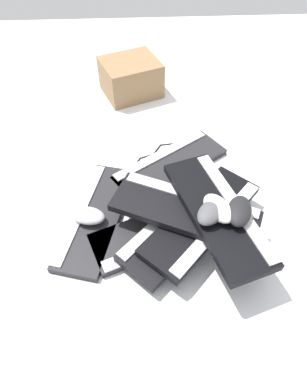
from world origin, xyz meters
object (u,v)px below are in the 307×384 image
mouse_0 (212,211)px  mouse_3 (88,216)px  keyboard_6 (217,212)px  cardboard_box (131,77)px  keyboard_2 (170,165)px  keyboard_1 (161,232)px  keyboard_3 (181,226)px  keyboard_4 (202,219)px  keyboard_5 (185,210)px  mouse_1 (239,211)px  keyboard_0 (96,216)px  mouse_2 (218,208)px

mouse_0 → mouse_3: size_ratio=1.00×
keyboard_6 → cardboard_box: cardboard_box is taller
mouse_3 → cardboard_box: 0.78m
keyboard_2 → cardboard_box: 0.54m
mouse_0 → cardboard_box: mouse_0 is taller
keyboard_1 → keyboard_3: size_ratio=1.11×
keyboard_4 → keyboard_6: bearing=149.3°
cardboard_box → keyboard_5: bearing=101.1°
keyboard_5 → cardboard_box: cardboard_box is taller
keyboard_5 → mouse_1: mouse_1 is taller
mouse_1 → keyboard_2: bearing=43.7°
keyboard_3 → keyboard_5: bearing=-126.8°
keyboard_0 → keyboard_4: size_ratio=1.10×
keyboard_1 → mouse_3: mouse_3 is taller
keyboard_1 → mouse_2: size_ratio=4.22×
cardboard_box → mouse_0: bearing=104.4°
keyboard_1 → keyboard_4: bearing=179.3°
keyboard_3 → keyboard_5: keyboard_5 is taller
mouse_0 → mouse_2: bearing=-19.4°
mouse_1 → mouse_2: (0.06, -0.01, 0.00)m
keyboard_3 → cardboard_box: cardboard_box is taller
mouse_1 → keyboard_4: bearing=79.6°
cardboard_box → keyboard_0: bearing=80.5°
mouse_1 → mouse_3: bearing=97.1°
keyboard_0 → keyboard_1: bearing=160.7°
mouse_0 → mouse_2: size_ratio=1.00×
mouse_2 → cardboard_box: 0.89m
keyboard_1 → mouse_1: mouse_1 is taller
keyboard_1 → keyboard_3: bearing=178.1°
mouse_2 → mouse_3: size_ratio=1.00×
keyboard_1 → mouse_0: mouse_0 is taller
keyboard_3 → keyboard_4: size_ratio=0.99×
keyboard_5 → mouse_2: size_ratio=4.20×
keyboard_2 → mouse_3: bearing=41.8°
keyboard_4 → cardboard_box: (0.21, -0.81, 0.01)m
mouse_0 → cardboard_box: bearing=56.9°
keyboard_5 → mouse_0: bearing=136.7°
keyboard_4 → keyboard_5: size_ratio=0.91×
keyboard_6 → keyboard_1: bearing=-7.7°
keyboard_2 → mouse_2: (-0.10, 0.34, 0.16)m
keyboard_1 → keyboard_6: (-0.16, 0.02, 0.12)m
keyboard_3 → mouse_1: size_ratio=3.81×
keyboard_3 → mouse_0: (-0.07, 0.05, 0.13)m
keyboard_0 → keyboard_4: (-0.33, 0.07, 0.06)m
keyboard_4 → keyboard_6: (-0.03, 0.02, 0.06)m
mouse_1 → mouse_3: 0.46m
mouse_1 → mouse_3: (0.44, -0.10, -0.12)m
keyboard_4 → mouse_3: bearing=-7.9°
keyboard_4 → mouse_1: 0.14m
keyboard_6 → mouse_1: (-0.05, 0.03, 0.04)m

